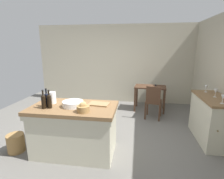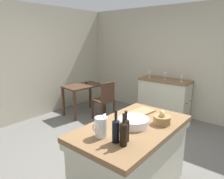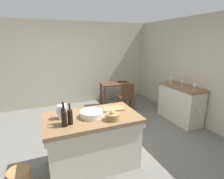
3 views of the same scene
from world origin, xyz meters
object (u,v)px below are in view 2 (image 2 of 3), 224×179
(wooden_chair, at_px, (105,99))
(wine_bottle_dark, at_px, (126,129))
(side_cabinet, at_px, (164,98))
(wine_glass_left, at_px, (165,75))
(writing_desk, at_px, (83,90))
(pitcher, at_px, (101,127))
(wine_glass_far_left, at_px, (182,77))
(wine_bottle_amber, at_px, (116,130))
(cutting_board, at_px, (141,112))
(island_table, at_px, (132,156))
(wine_glass_middle, at_px, (150,73))
(wine_bottle_green, at_px, (123,133))
(wash_bowl, at_px, (134,122))
(bread_basket, at_px, (162,119))

(wooden_chair, bearing_deg, wine_bottle_dark, -134.23)
(side_cabinet, relative_size, wine_glass_left, 7.34)
(writing_desk, bearing_deg, wine_glass_left, -55.12)
(pitcher, bearing_deg, wine_glass_far_left, 5.82)
(wine_bottle_amber, bearing_deg, wine_glass_far_left, 9.44)
(cutting_board, bearing_deg, island_table, -161.55)
(side_cabinet, xyz_separation_m, wine_glass_middle, (-0.02, 0.40, 0.56))
(wooden_chair, bearing_deg, pitcher, -139.45)
(writing_desk, xyz_separation_m, wooden_chair, (0.05, -0.67, -0.13))
(wine_bottle_green, xyz_separation_m, wine_glass_far_left, (2.97, 0.59, 0.02))
(cutting_board, height_order, wine_glass_left, wine_glass_left)
(writing_desk, height_order, wine_bottle_dark, wine_bottle_dark)
(side_cabinet, relative_size, wash_bowl, 3.39)
(island_table, xyz_separation_m, cutting_board, (0.42, 0.14, 0.42))
(wine_bottle_dark, distance_m, wine_glass_left, 3.09)
(writing_desk, xyz_separation_m, wine_glass_far_left, (1.07, -2.02, 0.40))
(island_table, bearing_deg, wine_glass_far_left, 9.05)
(writing_desk, xyz_separation_m, cutting_board, (-1.04, -2.29, 0.27))
(writing_desk, bearing_deg, wine_bottle_dark, -125.12)
(wine_bottle_dark, relative_size, wine_bottle_amber, 0.99)
(side_cabinet, distance_m, writing_desk, 1.97)
(bread_basket, bearing_deg, wine_glass_far_left, 15.72)
(wooden_chair, xyz_separation_m, wine_glass_left, (1.07, -0.94, 0.54))
(wooden_chair, height_order, wine_bottle_dark, wine_bottle_dark)
(wine_glass_far_left, bearing_deg, wine_bottle_green, -168.80)
(side_cabinet, relative_size, cutting_board, 3.41)
(wooden_chair, bearing_deg, wash_bowl, -130.40)
(wooden_chair, relative_size, wine_bottle_amber, 2.88)
(island_table, distance_m, wash_bowl, 0.45)
(wine_glass_far_left, bearing_deg, wine_bottle_dark, -169.15)
(wooden_chair, height_order, wine_bottle_amber, wine_bottle_amber)
(cutting_board, distance_m, wine_bottle_amber, 0.89)
(cutting_board, bearing_deg, wine_glass_middle, 26.64)
(island_table, distance_m, wine_glass_far_left, 2.62)
(bread_basket, bearing_deg, cutting_board, 66.29)
(side_cabinet, xyz_separation_m, bread_basket, (-2.32, -1.05, 0.48))
(island_table, bearing_deg, wine_bottle_amber, -168.27)
(wine_bottle_dark, bearing_deg, writing_desk, 54.88)
(side_cabinet, relative_size, wine_glass_middle, 7.89)
(island_table, bearing_deg, wine_bottle_dark, -156.97)
(island_table, height_order, wine_glass_middle, wine_glass_middle)
(writing_desk, bearing_deg, wine_bottle_green, -125.97)
(wooden_chair, height_order, wash_bowl, wash_bowl)
(pitcher, distance_m, wine_bottle_green, 0.29)
(wash_bowl, bearing_deg, pitcher, 164.92)
(side_cabinet, relative_size, wine_bottle_green, 3.78)
(pitcher, distance_m, wine_glass_middle, 3.18)
(bread_basket, bearing_deg, pitcher, 153.49)
(wine_glass_far_left, bearing_deg, wash_bowl, -170.65)
(wooden_chair, distance_m, wine_bottle_dark, 2.72)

